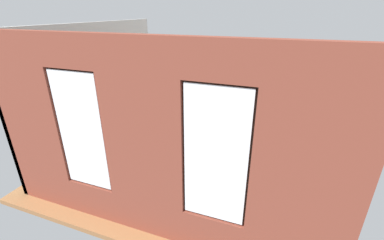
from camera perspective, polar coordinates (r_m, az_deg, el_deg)
ground_plane at (r=6.71m, az=2.14°, el=-7.58°), size 6.23×6.16×0.10m
brick_wall_with_windows at (r=3.79m, az=-10.64°, el=-6.46°), size 5.63×0.30×3.12m
white_wall_right at (r=7.20m, az=-19.73°, el=7.21°), size 0.10×5.16×3.12m
couch_by_window at (r=5.13m, az=-10.88°, el=-13.80°), size 1.90×0.87×0.80m
couch_left at (r=5.73m, az=20.86°, el=-10.69°), size 0.93×1.73×0.80m
coffee_table at (r=6.48m, az=-1.50°, el=-4.40°), size 1.25×0.81×0.43m
cup_ceramic at (r=6.48m, az=-5.00°, el=-3.55°), size 0.07×0.07×0.08m
remote_silver at (r=6.59m, az=-2.44°, el=-3.29°), size 0.17×0.13×0.02m
remote_black at (r=6.32m, az=-1.12°, el=-4.49°), size 0.14×0.17×0.02m
remote_gray at (r=6.47m, az=1.81°, el=-3.83°), size 0.15×0.16×0.02m
media_console at (r=7.70m, az=-15.09°, el=-1.24°), size 1.03×0.42×0.59m
tv_flatscreen at (r=7.45m, az=-15.65°, el=3.80°), size 1.22×0.20×0.83m
papasan_chair at (r=8.14m, az=6.64°, el=1.90°), size 1.10×1.10×0.69m
potted_plant_foreground_right at (r=8.88m, az=-6.88°, el=5.56°), size 1.12×1.05×1.39m
potted_plant_between_couches at (r=4.51m, az=5.00°, el=-14.18°), size 0.88×0.83×1.06m
potted_plant_corner_far_left at (r=4.32m, az=23.04°, el=-18.01°), size 0.83×0.75×1.26m
potted_plant_mid_room_small at (r=7.32m, az=8.25°, el=-1.60°), size 0.23×0.23×0.51m
potted_plant_corner_near_left at (r=8.06m, az=22.55°, el=1.27°), size 1.03×1.01×1.27m
potted_plant_near_tv at (r=6.45m, az=-16.43°, el=-0.54°), size 1.19×1.16×1.40m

